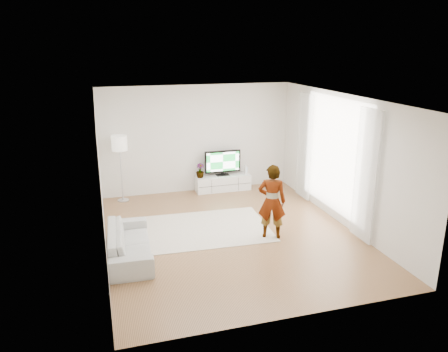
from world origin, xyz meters
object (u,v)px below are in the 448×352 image
object	(u,v)px
media_console	(223,183)
television	(223,162)
rug	(204,229)
player	(272,201)
floor_lamp	(119,146)
sofa	(129,243)

from	to	relation	value
media_console	television	distance (m)	0.57
rug	player	size ratio (longest dim) A/B	1.79
media_console	television	bearing A→B (deg)	90.00
television	floor_lamp	distance (m)	2.71
media_console	floor_lamp	size ratio (longest dim) A/B	0.89
television	rug	distance (m)	2.74
floor_lamp	rug	bearing A→B (deg)	-56.24
rug	sofa	xyz separation A→B (m)	(-1.61, -0.83, 0.27)
media_console	rug	xyz separation A→B (m)	(-1.11, -2.35, -0.20)
media_console	sofa	bearing A→B (deg)	-130.52
floor_lamp	television	bearing A→B (deg)	2.01
player	rug	bearing A→B (deg)	-8.13
rug	player	distance (m)	1.63
media_console	television	world-z (taller)	television
rug	floor_lamp	world-z (taller)	floor_lamp
television	player	distance (m)	3.16
television	sofa	world-z (taller)	television
media_console	sofa	size ratio (longest dim) A/B	0.77
media_console	rug	distance (m)	2.61
media_console	floor_lamp	distance (m)	2.90
player	floor_lamp	distance (m)	4.16
media_console	sofa	xyz separation A→B (m)	(-2.72, -3.19, 0.07)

